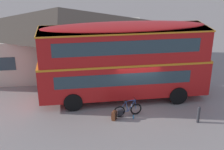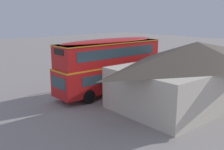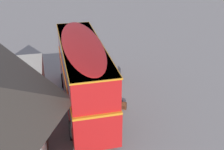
% 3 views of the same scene
% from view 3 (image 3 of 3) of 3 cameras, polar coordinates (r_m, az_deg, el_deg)
% --- Properties ---
extents(ground_plane, '(120.00, 120.00, 0.00)m').
position_cam_3_polar(ground_plane, '(19.95, -3.43, -5.17)').
color(ground_plane, gray).
extents(double_decker_bus, '(10.22, 2.68, 4.79)m').
position_cam_3_polar(double_decker_bus, '(18.01, -5.97, 0.63)').
color(double_decker_bus, black).
rests_on(double_decker_bus, ground).
extents(touring_bicycle, '(1.68, 0.62, 1.01)m').
position_cam_3_polar(touring_bicycle, '(19.31, 1.01, -5.01)').
color(touring_bicycle, black).
rests_on(touring_bicycle, ground).
extents(backpack_on_ground, '(0.35, 0.39, 0.57)m').
position_cam_3_polar(backpack_on_ground, '(18.80, 2.49, -6.28)').
color(backpack_on_ground, '#592D19').
rests_on(backpack_on_ground, ground).
extents(water_bottle_blue_sports, '(0.07, 0.07, 0.26)m').
position_cam_3_polar(water_bottle_blue_sports, '(19.77, 1.74, -5.05)').
color(water_bottle_blue_sports, '#338CBF').
rests_on(water_bottle_blue_sports, ground).
extents(kerb_bollard, '(0.16, 0.16, 0.97)m').
position_cam_3_polar(kerb_bollard, '(22.68, 1.61, 0.44)').
color(kerb_bollard, '#333338').
rests_on(kerb_bollard, ground).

